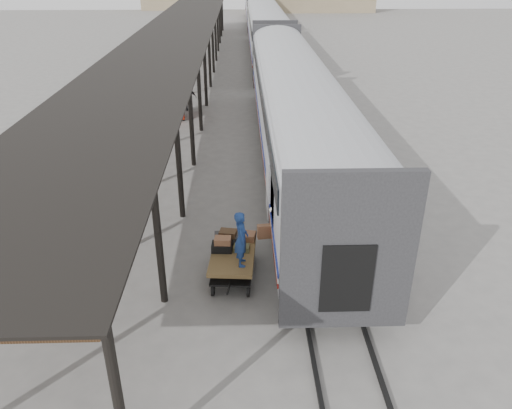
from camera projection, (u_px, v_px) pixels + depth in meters
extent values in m
plane|color=slate|center=(216.00, 260.00, 15.70)|extent=(160.00, 160.00, 0.00)
cube|color=silver|center=(295.00, 109.00, 21.77)|extent=(3.00, 24.00, 2.90)
cube|color=#28282B|center=(348.00, 256.00, 11.14)|extent=(3.04, 0.22, 3.50)
cube|color=black|center=(260.00, 88.00, 21.32)|extent=(0.04, 22.08, 0.65)
cube|color=black|center=(294.00, 145.00, 22.53)|extent=(2.55, 23.04, 0.50)
cube|color=silver|center=(266.00, 29.00, 44.98)|extent=(3.00, 24.00, 2.90)
cube|color=#28282B|center=(275.00, 52.00, 34.36)|extent=(3.04, 0.22, 3.50)
cube|color=black|center=(249.00, 18.00, 44.54)|extent=(0.04, 22.08, 0.65)
cube|color=black|center=(266.00, 48.00, 45.75)|extent=(2.55, 23.04, 0.50)
cube|color=silver|center=(257.00, 3.00, 68.20)|extent=(3.00, 24.00, 2.90)
cube|color=#28282B|center=(260.00, 13.00, 57.58)|extent=(3.04, 0.22, 3.50)
cube|color=black|center=(257.00, 17.00, 68.97)|extent=(2.55, 23.04, 0.50)
cube|color=black|center=(281.00, 206.00, 14.34)|extent=(0.50, 1.70, 2.00)
imported|color=white|center=(280.00, 210.00, 14.40)|extent=(0.72, 0.89, 1.72)
cube|color=#915D3E|center=(267.00, 231.00, 14.54)|extent=(0.57, 0.25, 0.42)
cube|color=#422B19|center=(180.00, 27.00, 35.25)|extent=(4.60, 64.00, 0.18)
cube|color=black|center=(180.00, 26.00, 35.19)|extent=(4.90, 64.30, 0.06)
cylinder|color=black|center=(154.00, 57.00, 36.09)|extent=(0.20, 0.20, 4.00)
cylinder|color=black|center=(191.00, 12.00, 63.78)|extent=(0.20, 0.20, 4.00)
cylinder|color=black|center=(116.00, 388.00, 8.52)|extent=(0.20, 0.20, 4.00)
cylinder|color=black|center=(210.00, 56.00, 36.20)|extent=(0.20, 0.20, 4.00)
cylinder|color=black|center=(223.00, 12.00, 63.89)|extent=(0.20, 0.20, 4.00)
cube|color=black|center=(258.00, 58.00, 46.11)|extent=(0.10, 150.00, 0.12)
cube|color=black|center=(274.00, 58.00, 46.14)|extent=(0.10, 150.00, 0.12)
cube|color=olive|center=(233.00, 253.00, 14.58)|extent=(1.43, 2.49, 0.12)
cube|color=black|center=(233.00, 263.00, 14.74)|extent=(1.33, 2.38, 0.06)
cylinder|color=black|center=(213.00, 289.00, 14.03)|extent=(0.11, 0.41, 0.40)
cylinder|color=black|center=(248.00, 290.00, 13.99)|extent=(0.11, 0.41, 0.40)
cylinder|color=black|center=(220.00, 253.00, 15.72)|extent=(0.11, 0.41, 0.40)
cylinder|color=black|center=(252.00, 254.00, 15.68)|extent=(0.11, 0.41, 0.40)
cube|color=#323335|center=(226.00, 238.00, 15.01)|extent=(0.73, 0.52, 0.24)
cube|color=#915D3E|center=(246.00, 236.00, 15.14)|extent=(0.65, 0.51, 0.21)
cube|color=black|center=(222.00, 247.00, 14.56)|extent=(0.62, 0.45, 0.24)
cube|color=#4D4F2F|center=(242.00, 248.00, 14.58)|extent=(0.48, 0.37, 0.16)
cube|color=#49321D|center=(228.00, 233.00, 14.89)|extent=(0.56, 0.45, 0.18)
cube|color=#915D3E|center=(223.00, 241.00, 14.46)|extent=(0.50, 0.37, 0.19)
cube|color=maroon|center=(176.00, 108.00, 29.12)|extent=(1.10, 1.66, 0.94)
cube|color=maroon|center=(175.00, 96.00, 29.21)|extent=(0.95, 0.72, 0.37)
cylinder|color=black|center=(169.00, 118.00, 28.74)|extent=(0.16, 0.39, 0.38)
cylinder|color=black|center=(184.00, 117.00, 28.84)|extent=(0.16, 0.39, 0.38)
cylinder|color=black|center=(169.00, 112.00, 29.76)|extent=(0.16, 0.39, 0.38)
cylinder|color=black|center=(184.00, 112.00, 29.86)|extent=(0.16, 0.39, 0.38)
imported|color=navy|center=(241.00, 239.00, 13.62)|extent=(0.40, 0.60, 1.62)
imported|color=black|center=(189.00, 97.00, 30.39)|extent=(0.98, 0.45, 1.63)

